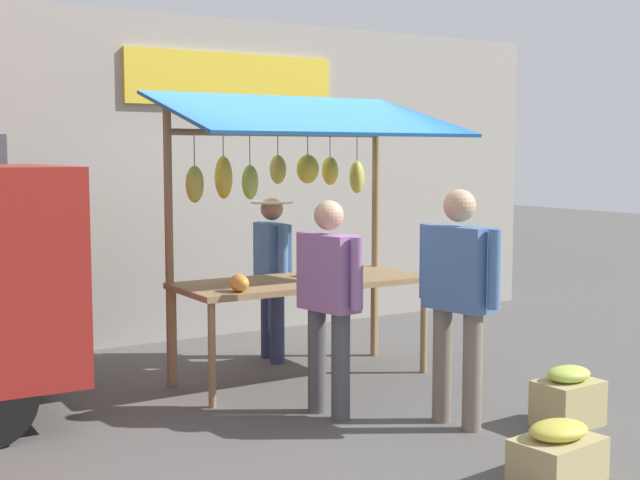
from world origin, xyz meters
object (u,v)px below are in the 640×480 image
Objects in this scene: produce_crate_side at (558,453)px; produce_crate_near at (568,398)px; vendor_with_sunhat at (272,266)px; shopper_with_ponytail at (329,292)px; shopper_with_shopping_bag at (458,289)px; market_stall at (298,201)px.

produce_crate_near is at bearing -140.34° from produce_crate_side.
produce_crate_side is at bearing 8.31° from vendor_with_sunhat.
produce_crate_side is (-0.48, 1.84, -0.77)m from shopper_with_ponytail.
produce_crate_near is at bearing -139.14° from shopper_with_ponytail.
shopper_with_shopping_bag reaches higher than produce_crate_near.
shopper_with_shopping_bag is 3.56× the size of produce_crate_near.
produce_crate_side is at bearing -175.05° from shopper_with_ponytail.
shopper_with_shopping_bag is at bearing -146.01° from shopper_with_ponytail.
produce_crate_side is (0.02, 3.63, -0.74)m from vendor_with_sunhat.
market_stall is 5.18× the size of produce_crate_near.
shopper_with_ponytail is (0.50, 1.79, 0.03)m from vendor_with_sunhat.
produce_crate_side is at bearing 39.66° from produce_crate_near.
shopper_with_shopping_bag is (-0.16, 2.49, 0.10)m from vendor_with_sunhat.
shopper_with_shopping_bag reaches higher than vendor_with_sunhat.
produce_crate_near is 1.14m from produce_crate_side.
market_stall is at bearing -1.19° from vendor_with_sunhat.
shopper_with_shopping_bag is 2.99× the size of produce_crate_side.
shopper_with_ponytail is 3.37× the size of produce_crate_near.
market_stall reaches higher than shopper_with_ponytail.
vendor_with_sunhat is 3.11m from produce_crate_near.
shopper_with_shopping_bag is 1.43m from produce_crate_side.
market_stall is at bearing -66.16° from produce_crate_near.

